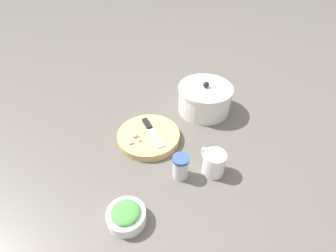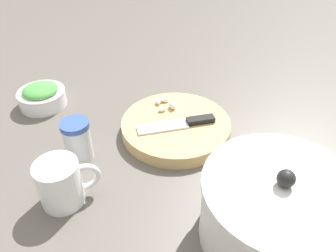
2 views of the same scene
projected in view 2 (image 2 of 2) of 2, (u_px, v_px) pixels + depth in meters
name	position (u px, v px, depth m)	size (l,w,h in m)	color
ground_plane	(152.00, 157.00, 0.72)	(5.00, 5.00, 0.00)	#56514C
cutting_board	(176.00, 127.00, 0.78)	(0.26, 0.26, 0.03)	tan
chef_knife	(181.00, 123.00, 0.76)	(0.18, 0.08, 0.01)	black
garlic_cloves	(165.00, 104.00, 0.82)	(0.06, 0.06, 0.02)	silver
herb_bowl	(42.00, 96.00, 0.86)	(0.12, 0.12, 0.06)	white
spice_jar	(78.00, 140.00, 0.69)	(0.06, 0.06, 0.09)	silver
coffee_mug	(62.00, 183.00, 0.60)	(0.11, 0.08, 0.09)	white
stock_pot	(276.00, 211.00, 0.52)	(0.25, 0.25, 0.15)	silver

